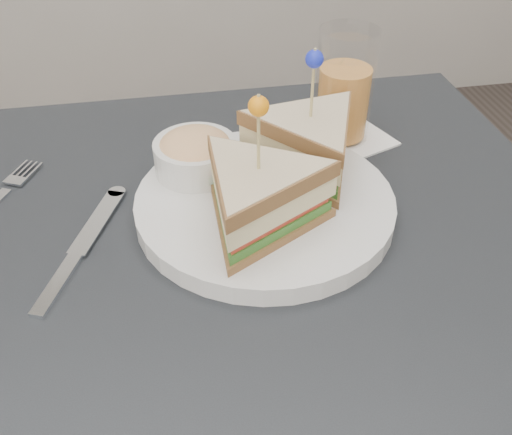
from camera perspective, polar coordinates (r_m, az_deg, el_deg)
The scene contains 4 objects.
table at distance 0.66m, azimuth -0.71°, elevation -9.19°, with size 0.80×0.80×0.75m.
plate_meal at distance 0.65m, azimuth 1.53°, elevation 4.26°, with size 0.33×0.32×0.18m.
cutlery_knife at distance 0.64m, azimuth -17.24°, elevation -3.09°, with size 0.10×0.20×0.01m.
drink_set at distance 0.78m, azimuth 8.77°, elevation 12.23°, with size 0.16×0.16×0.15m.
Camera 1 is at (-0.07, -0.44, 1.17)m, focal length 40.00 mm.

